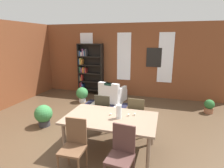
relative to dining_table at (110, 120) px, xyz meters
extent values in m
plane|color=brown|center=(-0.63, 0.33, -0.66)|extent=(9.24, 9.24, 0.00)
cube|color=brown|center=(-0.63, 3.94, 0.77)|extent=(7.83, 0.12, 2.86)
cube|color=white|center=(-2.22, 3.87, 0.91)|extent=(0.55, 0.02, 1.86)
cube|color=white|center=(-0.63, 3.87, 0.91)|extent=(0.55, 0.02, 1.86)
cube|color=white|center=(0.96, 3.87, 0.91)|extent=(0.55, 0.02, 1.86)
cube|color=#90745E|center=(0.00, 0.00, 0.05)|extent=(1.83, 1.10, 0.04)
cylinder|color=#90745E|center=(-0.82, -0.45, -0.31)|extent=(0.07, 0.07, 0.70)
cylinder|color=#90745E|center=(0.82, -0.45, -0.31)|extent=(0.07, 0.07, 0.70)
cylinder|color=#90745E|center=(-0.82, 0.45, -0.31)|extent=(0.07, 0.07, 0.70)
cylinder|color=#90745E|center=(0.82, 0.45, -0.31)|extent=(0.07, 0.07, 0.70)
cylinder|color=silver|center=(0.17, 0.00, 0.21)|extent=(0.11, 0.11, 0.28)
cylinder|color=silver|center=(0.45, 0.22, 0.10)|extent=(0.04, 0.04, 0.05)
cylinder|color=silver|center=(-0.03, 0.10, 0.09)|extent=(0.04, 0.04, 0.04)
cylinder|color=silver|center=(0.34, 0.16, 0.10)|extent=(0.04, 0.04, 0.04)
cube|color=brown|center=(-0.41, -0.85, -0.21)|extent=(0.42, 0.42, 0.04)
cube|color=brown|center=(-0.42, -0.66, 0.04)|extent=(0.38, 0.05, 0.50)
cylinder|color=brown|center=(-0.58, -1.04, -0.45)|extent=(0.04, 0.04, 0.43)
cylinder|color=brown|center=(-0.60, -0.68, -0.45)|extent=(0.04, 0.04, 0.43)
cylinder|color=brown|center=(-0.24, -0.66, -0.45)|extent=(0.04, 0.04, 0.43)
cube|color=#51332E|center=(0.41, -0.85, -0.21)|extent=(0.44, 0.44, 0.04)
cube|color=#51332E|center=(0.43, -0.66, 0.04)|extent=(0.38, 0.07, 0.50)
cylinder|color=#51332E|center=(0.25, -0.65, -0.45)|extent=(0.04, 0.04, 0.43)
cylinder|color=#51332E|center=(0.61, -0.69, -0.45)|extent=(0.04, 0.04, 0.43)
cube|color=#4C412A|center=(0.41, 0.85, -0.21)|extent=(0.42, 0.42, 0.04)
cube|color=#4C412A|center=(0.40, 0.66, 0.04)|extent=(0.38, 0.05, 0.50)
cylinder|color=#4C412A|center=(0.60, 1.02, -0.45)|extent=(0.04, 0.04, 0.43)
cylinder|color=#4C412A|center=(0.24, 1.04, -0.45)|extent=(0.04, 0.04, 0.43)
cylinder|color=#4C412A|center=(0.58, 0.66, -0.45)|extent=(0.04, 0.04, 0.43)
cylinder|color=#4C412A|center=(0.22, 0.68, -0.45)|extent=(0.04, 0.04, 0.43)
cube|color=#302D20|center=(-0.41, 0.85, -0.21)|extent=(0.41, 0.41, 0.04)
cube|color=#302D20|center=(-0.42, 0.66, 0.04)|extent=(0.38, 0.04, 0.50)
cylinder|color=#302D20|center=(-0.23, 1.03, -0.45)|extent=(0.04, 0.04, 0.43)
cylinder|color=#302D20|center=(-0.59, 1.03, -0.45)|extent=(0.04, 0.04, 0.43)
cylinder|color=#302D20|center=(-0.24, 0.67, -0.45)|extent=(0.04, 0.04, 0.43)
cylinder|color=#302D20|center=(-0.60, 0.67, -0.45)|extent=(0.04, 0.04, 0.43)
cube|color=black|center=(-2.51, 3.69, 0.38)|extent=(0.04, 0.29, 2.08)
cube|color=black|center=(-1.49, 3.69, 0.38)|extent=(0.04, 0.29, 2.08)
cube|color=black|center=(-2.00, 3.83, 0.38)|extent=(1.06, 0.01, 2.08)
cube|color=black|center=(-2.00, 3.69, -0.49)|extent=(1.02, 0.29, 0.04)
cube|color=#B22D28|center=(-2.47, 3.69, -0.34)|extent=(0.04, 0.20, 0.26)
cube|color=#8C4C8C|center=(-2.41, 3.69, -0.34)|extent=(0.04, 0.19, 0.27)
cube|color=#284C8C|center=(-2.36, 3.69, -0.38)|extent=(0.04, 0.21, 0.19)
cube|color=black|center=(-2.00, 3.69, -0.14)|extent=(1.02, 0.29, 0.04)
cube|color=#4C4C51|center=(-2.47, 3.69, -0.01)|extent=(0.03, 0.20, 0.22)
cube|color=gold|center=(-2.44, 3.69, -0.04)|extent=(0.03, 0.22, 0.16)
cube|color=#B22D28|center=(-2.39, 3.69, 0.01)|extent=(0.05, 0.16, 0.26)
cube|color=black|center=(-2.00, 3.69, 0.20)|extent=(1.02, 0.29, 0.04)
cube|color=#33724C|center=(-2.46, 3.69, 0.34)|extent=(0.05, 0.15, 0.24)
cube|color=#4C4C51|center=(-2.42, 3.69, 0.32)|extent=(0.03, 0.19, 0.20)
cube|color=#8C4C8C|center=(-2.38, 3.69, 0.33)|extent=(0.03, 0.20, 0.21)
cube|color=orange|center=(-2.33, 3.69, 0.31)|extent=(0.03, 0.18, 0.18)
cube|color=orange|center=(-2.29, 3.69, 0.34)|extent=(0.04, 0.24, 0.23)
cube|color=#4C4C51|center=(-2.24, 3.69, 0.32)|extent=(0.03, 0.18, 0.19)
cube|color=#B22D28|center=(-2.20, 3.69, 0.32)|extent=(0.05, 0.21, 0.20)
cube|color=black|center=(-2.00, 3.69, 0.55)|extent=(1.02, 0.29, 0.04)
cube|color=#284C8C|center=(-2.47, 3.69, 0.68)|extent=(0.04, 0.21, 0.22)
cube|color=gold|center=(-2.41, 3.69, 0.70)|extent=(0.05, 0.24, 0.26)
cube|color=orange|center=(-2.35, 3.69, 0.68)|extent=(0.04, 0.18, 0.21)
cube|color=black|center=(-2.00, 3.69, 0.90)|extent=(1.02, 0.29, 0.04)
cube|color=#4C4C51|center=(-2.47, 3.69, 1.03)|extent=(0.04, 0.24, 0.22)
cube|color=#284C8C|center=(-2.42, 3.69, 1.02)|extent=(0.04, 0.23, 0.20)
cube|color=white|center=(-2.36, 3.69, 0.99)|extent=(0.05, 0.23, 0.16)
cube|color=#8C4C8C|center=(-2.31, 3.69, 1.06)|extent=(0.03, 0.17, 0.29)
cube|color=white|center=(-2.27, 3.69, 1.02)|extent=(0.03, 0.18, 0.22)
cube|color=#284C8C|center=(-2.22, 3.69, 1.02)|extent=(0.04, 0.18, 0.20)
cube|color=#4C4C51|center=(-2.17, 3.69, 1.06)|extent=(0.04, 0.21, 0.29)
cube|color=black|center=(-2.00, 3.69, 1.40)|extent=(1.02, 0.29, 0.04)
cube|color=white|center=(-0.83, 3.03, -0.46)|extent=(0.95, 0.95, 0.40)
cube|color=white|center=(-0.90, 2.72, -0.09)|extent=(0.82, 0.33, 0.35)
cube|color=white|center=(-0.50, 2.96, -0.19)|extent=(0.27, 0.73, 0.15)
cube|color=white|center=(-1.16, 3.11, -0.19)|extent=(0.27, 0.73, 0.15)
cube|color=#19382D|center=(-0.90, 2.72, 0.05)|extent=(0.31, 0.23, 0.08)
cylinder|color=#9E6042|center=(2.38, 2.76, -0.58)|extent=(0.27, 0.27, 0.17)
sphere|color=#2D6B33|center=(2.38, 2.76, -0.38)|extent=(0.30, 0.30, 0.30)
cylinder|color=#333338|center=(-2.02, 0.54, -0.58)|extent=(0.30, 0.30, 0.16)
sphere|color=#387F42|center=(-2.02, 0.54, -0.32)|extent=(0.47, 0.47, 0.47)
cylinder|color=silver|center=(-1.88, 2.58, -0.58)|extent=(0.25, 0.25, 0.16)
sphere|color=#387F42|center=(-1.88, 2.58, -0.33)|extent=(0.43, 0.43, 0.43)
cube|color=#1E1E33|center=(-1.60, 2.56, -0.66)|extent=(0.22, 0.70, 0.01)
cube|color=silver|center=(-1.38, 2.56, -0.66)|extent=(0.22, 0.70, 0.01)
cube|color=#1E1E33|center=(-1.17, 2.56, -0.66)|extent=(0.22, 0.70, 0.01)
cube|color=silver|center=(-0.95, 2.56, -0.66)|extent=(0.22, 0.70, 0.01)
cube|color=#1E1E33|center=(-0.73, 2.56, -0.66)|extent=(0.22, 0.70, 0.01)
cube|color=silver|center=(-0.52, 2.56, -0.66)|extent=(0.22, 0.70, 0.01)
cube|color=#1E1E33|center=(-0.30, 2.56, -0.66)|extent=(0.22, 0.70, 0.01)
cube|color=black|center=(0.54, 3.87, 0.91)|extent=(0.56, 0.03, 0.72)
camera|label=1|loc=(1.01, -3.28, 1.62)|focal=29.46mm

